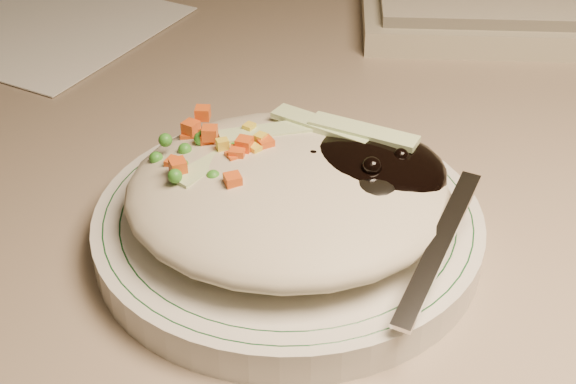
{
  "coord_description": "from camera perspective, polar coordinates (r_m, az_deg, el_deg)",
  "views": [
    {
      "loc": [
        -0.03,
        0.8,
        1.05
      ],
      "look_at": [
        -0.05,
        1.19,
        0.78
      ],
      "focal_mm": 50.0,
      "sensor_mm": 36.0,
      "label": 1
    }
  ],
  "objects": [
    {
      "name": "desk",
      "position": [
        0.78,
        3.97,
        -6.14
      ],
      "size": [
        1.4,
        0.7,
        0.74
      ],
      "color": "gray",
      "rests_on": "ground"
    },
    {
      "name": "plate",
      "position": [
        0.49,
        -0.0,
        -2.47
      ],
      "size": [
        0.24,
        0.24,
        0.02
      ],
      "primitive_type": "cylinder",
      "color": "silver",
      "rests_on": "desk"
    },
    {
      "name": "plate_rim",
      "position": [
        0.49,
        -0.0,
        -1.54
      ],
      "size": [
        0.22,
        0.22,
        0.0
      ],
      "color": "#144723",
      "rests_on": "plate"
    },
    {
      "name": "meal",
      "position": [
        0.47,
        0.52,
        0.49
      ],
      "size": [
        0.21,
        0.19,
        0.05
      ],
      "color": "#B0A78F",
      "rests_on": "plate"
    }
  ]
}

